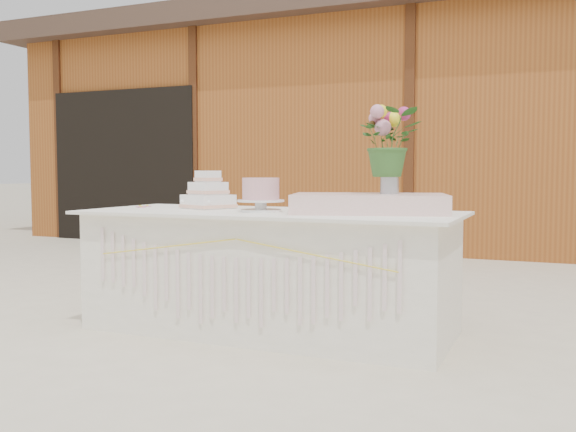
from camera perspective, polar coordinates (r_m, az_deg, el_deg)
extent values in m
plane|color=beige|center=(4.19, -1.65, -10.15)|extent=(80.00, 80.00, 0.00)
cube|color=brown|center=(9.84, 13.29, 6.67)|extent=(12.00, 4.00, 3.00)
cube|color=#3E2C23|center=(10.06, 13.45, 16.10)|extent=(12.60, 4.60, 0.30)
cube|color=black|center=(9.68, -14.45, 4.33)|extent=(2.40, 0.08, 2.20)
cube|color=white|center=(4.11, -1.66, -5.07)|extent=(2.28, 0.88, 0.75)
cube|color=white|center=(4.07, -1.67, 0.29)|extent=(2.40, 1.00, 0.02)
cube|color=white|center=(4.39, -7.11, 1.28)|extent=(0.36, 0.36, 0.09)
cube|color=#FFBCA1|center=(4.39, -7.10, 0.91)|extent=(0.38, 0.38, 0.02)
cube|color=white|center=(4.38, -7.12, 2.45)|extent=(0.26, 0.26, 0.09)
cube|color=#FFBCA1|center=(4.38, -7.12, 2.14)|extent=(0.28, 0.28, 0.02)
cube|color=white|center=(4.38, -7.13, 3.52)|extent=(0.17, 0.17, 0.08)
cube|color=#FFBCA1|center=(4.38, -7.12, 3.26)|extent=(0.19, 0.19, 0.02)
cylinder|color=white|center=(4.01, -2.43, 0.49)|extent=(0.25, 0.25, 0.02)
cylinder|color=white|center=(4.00, -2.43, 0.94)|extent=(0.07, 0.07, 0.05)
cylinder|color=white|center=(4.00, -2.43, 1.37)|extent=(0.29, 0.29, 0.01)
cylinder|color=#E2A3A6|center=(4.00, -2.44, 2.43)|extent=(0.23, 0.23, 0.14)
cube|color=#FFD4CD|center=(3.91, 7.22, 1.11)|extent=(1.03, 0.76, 0.12)
cylinder|color=#BBBCC1|center=(3.94, 9.02, 3.06)|extent=(0.11, 0.11, 0.15)
imported|color=#2F5D25|center=(3.94, 9.07, 7.16)|extent=(0.45, 0.42, 0.41)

